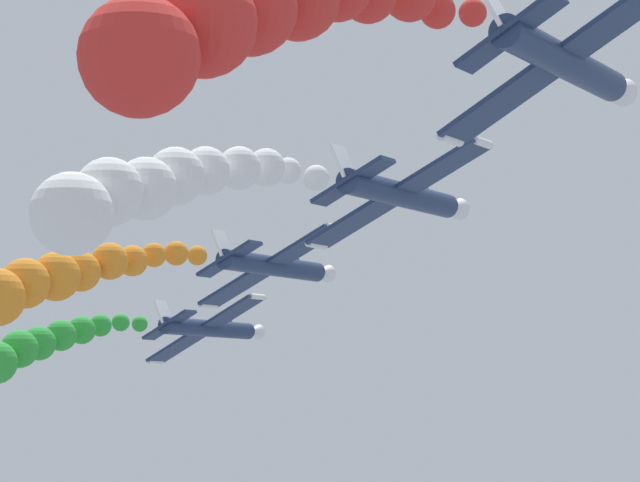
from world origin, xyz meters
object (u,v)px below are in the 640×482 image
object	(u,v)px
airplane_left_inner	(274,266)
airplane_left_outer	(564,61)
airplane_lead	(210,328)
airplane_right_inner	(402,194)

from	to	relation	value
airplane_left_inner	airplane_left_outer	xyz separation A→B (m)	(25.67, -20.24, 3.86)
airplane_lead	airplane_left_outer	size ratio (longest dim) A/B	1.00
airplane_lead	airplane_right_inner	distance (m)	32.45
airplane_right_inner	airplane_left_outer	bearing A→B (deg)	-40.96
airplane_left_inner	airplane_right_inner	xyz separation A→B (m)	(13.53, -9.71, 1.68)
airplane_left_inner	airplane_left_outer	bearing A→B (deg)	-38.26
airplane_lead	airplane_left_outer	world-z (taller)	airplane_left_outer
airplane_left_inner	airplane_left_outer	distance (m)	32.92
airplane_left_outer	airplane_right_inner	bearing A→B (deg)	139.04
airplane_lead	airplane_right_inner	world-z (taller)	airplane_right_inner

